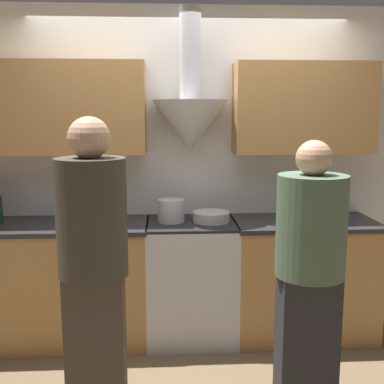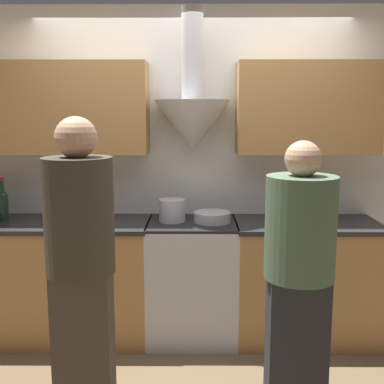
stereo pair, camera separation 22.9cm
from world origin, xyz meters
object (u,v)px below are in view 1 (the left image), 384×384
Objects in this scene: stove_range at (191,279)px; person_foreground_left at (94,270)px; person_foreground_right at (309,275)px; stock_pot at (171,211)px; mixing_bowl at (211,217)px; orange_fruit at (295,220)px.

person_foreground_left is (-0.57, -1.21, 0.50)m from stove_range.
person_foreground_right is at bearing 3.94° from person_foreground_left.
stove_range is 0.58× the size of person_foreground_right.
stock_pot is at bearing 71.26° from person_foreground_left.
person_foreground_right is at bearing -69.21° from mixing_bowl.
person_foreground_left is 1.08× the size of person_foreground_right.
orange_fruit is at bearing -10.90° from mixing_bowl.
stock_pot is 0.94m from orange_fruit.
orange_fruit is at bearing -8.99° from stove_range.
stove_range is 1.34m from person_foreground_right.
person_foreground_right is at bearing -62.74° from stove_range.
stove_range is at bearing 117.26° from person_foreground_right.
stove_range is 1.43m from person_foreground_left.
stove_range is 4.58× the size of stock_pot.
person_foreground_left reaches higher than stock_pot.
stove_range is 0.53× the size of person_foreground_left.
mixing_bowl is 4.02× the size of orange_fruit.
mixing_bowl is at bearing -1.15° from stove_range.
stove_range is at bearing 64.82° from person_foreground_left.
stove_range is 13.32× the size of orange_fruit.
orange_fruit is 1.73m from person_foreground_left.
mixing_bowl is at bearing 169.10° from orange_fruit.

